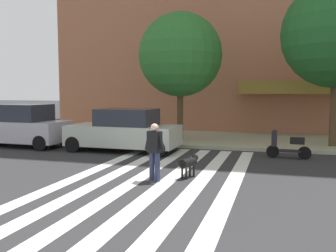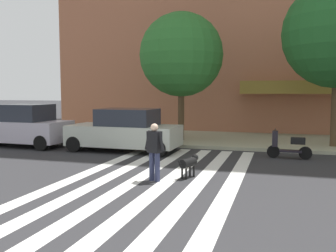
{
  "view_description": "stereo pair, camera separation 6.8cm",
  "coord_description": "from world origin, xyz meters",
  "px_view_note": "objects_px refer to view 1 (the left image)",
  "views": [
    {
      "loc": [
        3.44,
        -1.63,
        2.54
      ],
      "look_at": [
        0.36,
        8.83,
        1.52
      ],
      "focal_mm": 39.83,
      "sensor_mm": 36.0,
      "label": 1
    },
    {
      "loc": [
        3.5,
        -1.61,
        2.54
      ],
      "look_at": [
        0.36,
        8.83,
        1.52
      ],
      "focal_mm": 39.83,
      "sensor_mm": 36.0,
      "label": 2
    }
  ],
  "objects_px": {
    "parked_scooter": "(289,146)",
    "street_tree_nearest": "(180,55)",
    "parked_car_near_curb": "(22,127)",
    "pedestrian_dog_walker": "(155,149)",
    "dog_on_leash": "(189,163)",
    "parked_car_behind_first": "(124,131)"
  },
  "relations": [
    {
      "from": "dog_on_leash",
      "to": "parked_car_behind_first",
      "type": "bearing_deg",
      "value": 133.43
    },
    {
      "from": "pedestrian_dog_walker",
      "to": "parked_car_behind_first",
      "type": "bearing_deg",
      "value": 122.0
    },
    {
      "from": "parked_car_behind_first",
      "to": "pedestrian_dog_walker",
      "type": "bearing_deg",
      "value": -58.0
    },
    {
      "from": "parked_car_near_curb",
      "to": "dog_on_leash",
      "type": "xyz_separation_m",
      "value": [
        8.83,
        -3.97,
        -0.47
      ]
    },
    {
      "from": "parked_scooter",
      "to": "dog_on_leash",
      "type": "distance_m",
      "value": 5.02
    },
    {
      "from": "parked_car_near_curb",
      "to": "street_tree_nearest",
      "type": "height_order",
      "value": "street_tree_nearest"
    },
    {
      "from": "parked_car_behind_first",
      "to": "dog_on_leash",
      "type": "xyz_separation_m",
      "value": [
        3.75,
        -3.97,
        -0.42
      ]
    },
    {
      "from": "parked_scooter",
      "to": "street_tree_nearest",
      "type": "bearing_deg",
      "value": 148.98
    },
    {
      "from": "parked_scooter",
      "to": "dog_on_leash",
      "type": "height_order",
      "value": "parked_scooter"
    },
    {
      "from": "street_tree_nearest",
      "to": "pedestrian_dog_walker",
      "type": "distance_m",
      "value": 8.6
    },
    {
      "from": "parked_car_behind_first",
      "to": "street_tree_nearest",
      "type": "xyz_separation_m",
      "value": [
        1.63,
        3.15,
        3.42
      ]
    },
    {
      "from": "parked_car_near_curb",
      "to": "street_tree_nearest",
      "type": "bearing_deg",
      "value": 25.16
    },
    {
      "from": "street_tree_nearest",
      "to": "parked_car_behind_first",
      "type": "bearing_deg",
      "value": -117.35
    },
    {
      "from": "dog_on_leash",
      "to": "parked_car_near_curb",
      "type": "bearing_deg",
      "value": 155.82
    },
    {
      "from": "parked_scooter",
      "to": "parked_car_near_curb",
      "type": "bearing_deg",
      "value": -179.35
    },
    {
      "from": "street_tree_nearest",
      "to": "dog_on_leash",
      "type": "distance_m",
      "value": 8.36
    },
    {
      "from": "pedestrian_dog_walker",
      "to": "street_tree_nearest",
      "type": "bearing_deg",
      "value": 99.35
    },
    {
      "from": "parked_car_near_curb",
      "to": "parked_car_behind_first",
      "type": "height_order",
      "value": "parked_car_near_curb"
    },
    {
      "from": "street_tree_nearest",
      "to": "parked_scooter",
      "type": "bearing_deg",
      "value": -31.02
    },
    {
      "from": "street_tree_nearest",
      "to": "parked_car_near_curb",
      "type": "bearing_deg",
      "value": -154.84
    },
    {
      "from": "parked_car_near_curb",
      "to": "parked_scooter",
      "type": "relative_size",
      "value": 2.67
    },
    {
      "from": "parked_car_behind_first",
      "to": "parked_car_near_curb",
      "type": "bearing_deg",
      "value": -180.0
    }
  ]
}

